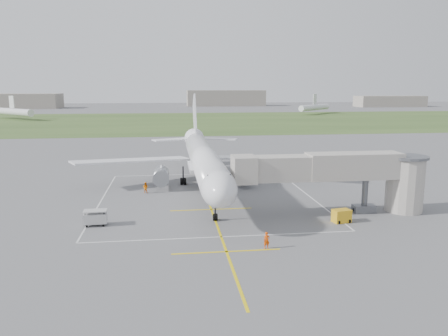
{
  "coord_description": "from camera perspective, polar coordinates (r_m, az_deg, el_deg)",
  "views": [
    {
      "loc": [
        -5.0,
        -61.32,
        14.8
      ],
      "look_at": [
        2.34,
        -4.0,
        4.0
      ],
      "focal_mm": 35.0,
      "sensor_mm": 36.0,
      "label": 1
    }
  ],
  "objects": [
    {
      "name": "grass_strip",
      "position": [
        191.95,
        -5.82,
        6.11
      ],
      "size": [
        700.0,
        120.0,
        0.02
      ],
      "primitive_type": "cube",
      "color": "#375223",
      "rests_on": "ground"
    },
    {
      "name": "distant_aircraft",
      "position": [
        222.38,
        -6.04,
        7.64
      ],
      "size": [
        175.21,
        48.49,
        8.85
      ],
      "color": "white",
      "rests_on": "ground"
    },
    {
      "name": "ramp_worker_nose",
      "position": [
        41.1,
        5.59,
        -9.39
      ],
      "size": [
        0.59,
        0.4,
        1.59
      ],
      "primitive_type": "imported",
      "rotation": [
        0.0,
        0.0,
        0.04
      ],
      "color": "#E64907",
      "rests_on": "ground"
    },
    {
      "name": "airliner",
      "position": [
        63.13,
        -2.65,
        1.09
      ],
      "size": [
        38.93,
        46.75,
        13.52
      ],
      "color": "white",
      "rests_on": "ground"
    },
    {
      "name": "apron_markings",
      "position": [
        57.65,
        -2.08,
        -4.29
      ],
      "size": [
        28.2,
        60.0,
        0.01
      ],
      "color": "yellow",
      "rests_on": "ground"
    },
    {
      "name": "distant_hangars",
      "position": [
        326.84,
        -9.36,
        8.76
      ],
      "size": [
        345.0,
        49.0,
        12.0
      ],
      "color": "gray",
      "rests_on": "ground"
    },
    {
      "name": "ramp_worker_wing",
      "position": [
        62.62,
        -10.22,
        -2.52
      ],
      "size": [
        0.92,
        0.82,
        1.56
      ],
      "primitive_type": "imported",
      "rotation": [
        0.0,
        0.0,
        2.78
      ],
      "color": "orange",
      "rests_on": "ground"
    },
    {
      "name": "gpu_unit",
      "position": [
        50.28,
        15.1,
        -6.07
      ],
      "size": [
        2.11,
        1.65,
        1.43
      ],
      "rotation": [
        0.0,
        0.0,
        0.19
      ],
      "color": "gold",
      "rests_on": "ground"
    },
    {
      "name": "baggage_cart",
      "position": [
        49.41,
        -16.45,
        -6.24
      ],
      "size": [
        2.5,
        1.57,
        1.69
      ],
      "rotation": [
        0.0,
        0.0,
        0.05
      ],
      "color": "#B7B7B7",
      "rests_on": "ground"
    },
    {
      "name": "jet_bridge",
      "position": [
        53.08,
        15.84,
        -0.74
      ],
      "size": [
        23.4,
        5.0,
        7.2
      ],
      "color": "gray",
      "rests_on": "ground"
    },
    {
      "name": "ground",
      "position": [
        63.28,
        -2.56,
        -2.95
      ],
      "size": [
        700.0,
        700.0,
        0.0
      ],
      "primitive_type": "plane",
      "color": "#5C5C5F",
      "rests_on": "ground"
    }
  ]
}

